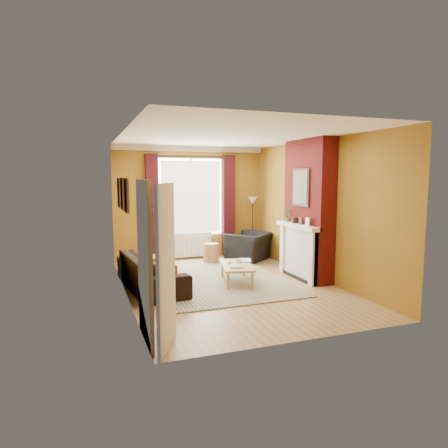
{
  "coord_description": "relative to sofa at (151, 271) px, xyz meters",
  "views": [
    {
      "loc": [
        -2.59,
        -6.96,
        2.07
      ],
      "look_at": [
        0.0,
        0.25,
        1.15
      ],
      "focal_mm": 32.0,
      "sensor_mm": 36.0,
      "label": 1
    }
  ],
  "objects": [
    {
      "name": "book_a",
      "position": [
        1.42,
        -0.38,
        0.07
      ],
      "size": [
        0.3,
        0.35,
        0.03
      ],
      "primitive_type": "imported",
      "rotation": [
        0.0,
        0.0,
        -0.25
      ],
      "color": "#999999",
      "rests_on": "coffee_table"
    },
    {
      "name": "mug",
      "position": [
        1.65,
        -0.27,
        0.11
      ],
      "size": [
        0.12,
        0.12,
        0.1
      ],
      "primitive_type": "imported",
      "rotation": [
        0.0,
        0.0,
        -0.14
      ],
      "color": "#999999",
      "rests_on": "coffee_table"
    },
    {
      "name": "striped_rug",
      "position": [
        1.28,
        0.25,
        -0.3
      ],
      "size": [
        2.64,
        3.65,
        0.02
      ],
      "rotation": [
        0.0,
        0.0,
        0.01
      ],
      "color": "#2E5D80",
      "rests_on": "ground"
    },
    {
      "name": "tv_remote",
      "position": [
        1.52,
        -0.11,
        0.07
      ],
      "size": [
        0.12,
        0.17,
        0.02
      ],
      "rotation": [
        0.0,
        0.0,
        -0.47
      ],
      "color": "#252528",
      "rests_on": "coffee_table"
    },
    {
      "name": "ground",
      "position": [
        1.42,
        -0.31,
        -0.31
      ],
      "size": [
        5.5,
        5.5,
        0.0
      ],
      "primitive_type": "plane",
      "color": "olive",
      "rests_on": "ground"
    },
    {
      "name": "coffee_table",
      "position": [
        1.62,
        -0.22,
        0.02
      ],
      "size": [
        0.8,
        1.21,
        0.37
      ],
      "rotation": [
        0.0,
        0.0,
        -0.24
      ],
      "color": "tan",
      "rests_on": "ground"
    },
    {
      "name": "book_b",
      "position": [
        1.78,
        0.06,
        0.07
      ],
      "size": [
        0.34,
        0.39,
        0.02
      ],
      "primitive_type": "imported",
      "rotation": [
        0.0,
        0.0,
        -0.36
      ],
      "color": "#999999",
      "rests_on": "coffee_table"
    },
    {
      "name": "room_walls",
      "position": [
        2.06,
        -0.04,
        1.07
      ],
      "size": [
        3.82,
        5.54,
        2.83
      ],
      "color": "olive",
      "rests_on": "ground"
    },
    {
      "name": "armchair",
      "position": [
        2.73,
        1.7,
        0.03
      ],
      "size": [
        1.39,
        1.37,
        0.68
      ],
      "primitive_type": "imported",
      "rotation": [
        0.0,
        0.0,
        3.83
      ],
      "color": "black",
      "rests_on": "ground"
    },
    {
      "name": "wicker_stool",
      "position": [
        1.72,
        1.72,
        -0.08
      ],
      "size": [
        0.45,
        0.45,
        0.46
      ],
      "rotation": [
        0.0,
        0.0,
        0.23
      ],
      "color": "#A07645",
      "rests_on": "ground"
    },
    {
      "name": "floor_lamp",
      "position": [
        2.97,
        2.09,
        0.9
      ],
      "size": [
        0.23,
        0.23,
        1.54
      ],
      "rotation": [
        0.0,
        0.0,
        -0.02
      ],
      "color": "black",
      "rests_on": "ground"
    },
    {
      "name": "sofa",
      "position": [
        0.0,
        0.0,
        0.0
      ],
      "size": [
        1.05,
        2.22,
        0.63
      ],
      "primitive_type": "imported",
      "rotation": [
        0.0,
        0.0,
        1.67
      ],
      "color": "black",
      "rests_on": "ground"
    }
  ]
}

